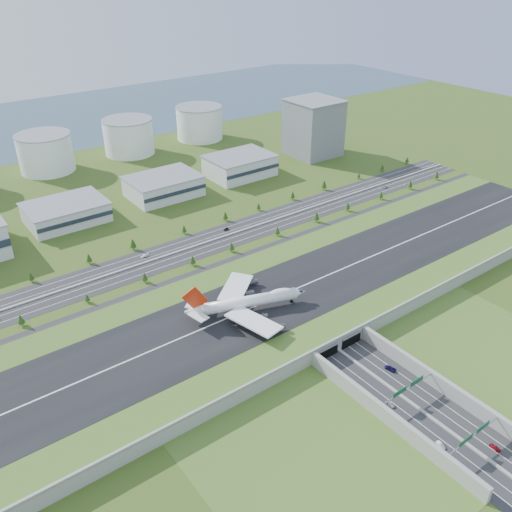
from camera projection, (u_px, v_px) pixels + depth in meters
ground at (280, 307)px, 322.06m from camera, size 1200.00×1200.00×0.00m
airfield_deck at (280, 301)px, 319.96m from camera, size 520.00×100.00×9.20m
underpass_road at (414, 400)px, 251.06m from camera, size 38.80×120.40×8.00m
sign_gantry_near at (408, 389)px, 252.36m from camera, size 38.70×0.70×9.80m
sign_gantry_far at (474, 436)px, 227.96m from camera, size 38.70×0.70×9.80m
north_expressway at (197, 246)px, 388.26m from camera, size 560.00×36.00×0.12m
tree_row at (224, 232)px, 397.80m from camera, size 501.63×48.65×8.45m
hangar_mid_a at (66, 213)px, 419.66m from camera, size 58.00×42.00×15.00m
hangar_mid_b at (164, 186)px, 463.29m from camera, size 58.00×42.00×17.00m
hangar_mid_c at (240, 166)px, 504.33m from camera, size 58.00×42.00×19.00m
office_tower at (313, 128)px, 548.23m from camera, size 46.00×46.00×55.00m
fuel_tank_b at (46, 153)px, 511.35m from camera, size 50.00×50.00×35.00m
fuel_tank_c at (129, 137)px, 555.48m from camera, size 50.00×50.00×35.00m
fuel_tank_d at (200, 123)px, 599.60m from camera, size 50.00×50.00×35.00m
bay_water at (32, 124)px, 656.68m from camera, size 1200.00×260.00×0.06m
boeing_747 at (247, 302)px, 301.93m from camera, size 68.82×63.97×22.11m
car_0 at (390, 404)px, 252.34m from camera, size 2.44×5.02×1.65m
car_1 at (441, 445)px, 231.51m from camera, size 2.47×4.78×1.50m
car_2 at (390, 368)px, 273.70m from camera, size 3.81×6.38×1.66m
car_3 at (495, 447)px, 230.40m from camera, size 2.66×5.33×1.49m
car_5 at (226, 229)px, 409.74m from camera, size 4.81×3.20×1.50m
car_6 at (385, 187)px, 482.06m from camera, size 5.09×2.67×1.37m
car_7 at (144, 256)px, 373.90m from camera, size 6.13×3.12×1.71m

